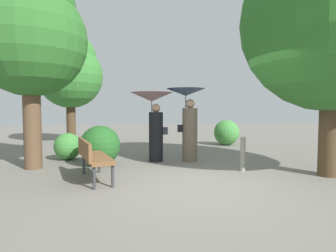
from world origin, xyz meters
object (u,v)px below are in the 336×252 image
tree_mid_left (70,70)px  path_marker_post (243,154)px  person_left (153,112)px  tree_near_right (334,6)px  person_right (188,114)px  tree_near_left (29,29)px  park_bench (93,155)px

tree_mid_left → path_marker_post: tree_mid_left is taller
person_left → tree_near_right: tree_near_right is taller
person_left → tree_near_right: (3.36, -2.59, 2.25)m
tree_mid_left → path_marker_post: bearing=-56.9°
person_right → tree_near_left: size_ratio=0.40×
person_left → path_marker_post: (1.78, -1.72, -0.95)m
tree_mid_left → park_bench: bearing=-81.9°
park_bench → tree_mid_left: size_ratio=0.34×
person_right → path_marker_post: (0.84, -1.57, -0.89)m
park_bench → tree_near_left: (-1.42, 1.55, 2.81)m
person_left → park_bench: 2.54m
person_left → tree_near_right: bearing=-124.0°
person_left → park_bench: bearing=141.7°
person_left → path_marker_post: size_ratio=2.36×
person_left → person_right: 0.95m
park_bench → tree_near_right: 5.90m
park_bench → path_marker_post: park_bench is taller
park_bench → tree_near_right: size_ratio=0.27×
tree_near_left → person_left: bearing=4.4°
park_bench → tree_mid_left: bearing=-2.0°
person_right → tree_near_right: tree_near_right is taller
tree_near_left → path_marker_post: size_ratio=6.20×
person_left → tree_mid_left: bearing=30.9°
tree_near_left → tree_mid_left: 5.21m
park_bench → tree_near_right: (4.96, -0.80, 3.09)m
person_left → tree_mid_left: tree_mid_left is taller
tree_mid_left → path_marker_post: size_ratio=5.76×
tree_near_right → path_marker_post: size_ratio=7.18×
person_left → person_right: (0.94, -0.15, -0.06)m
tree_near_right → tree_mid_left: (-5.91, 7.53, -0.57)m
tree_mid_left → person_right: bearing=-55.6°
park_bench → tree_mid_left: 7.25m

